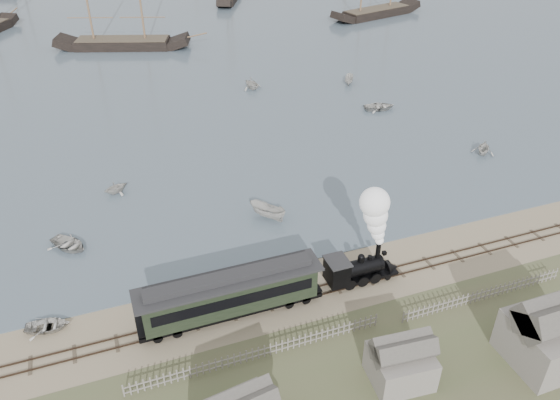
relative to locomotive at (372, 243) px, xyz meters
name	(u,v)px	position (x,y,z in m)	size (l,w,h in m)	color
ground	(306,278)	(-4.94, 2.00, -3.91)	(600.00, 600.00, 0.00)	tan
rail_track	(315,292)	(-4.94, 0.00, -3.87)	(120.00, 1.80, 0.16)	#39291F
picket_fence_west	(259,358)	(-11.44, -5.00, -3.91)	(19.00, 0.10, 1.20)	gray
picket_fence_east	(482,300)	(7.56, -5.50, -3.91)	(15.00, 0.10, 1.20)	gray
shed_mid	(398,378)	(-2.94, -10.00, -3.91)	(4.00, 3.50, 3.60)	gray
shed_right	(546,357)	(8.06, -12.00, -3.91)	(6.00, 5.00, 5.10)	gray
locomotive	(372,243)	(0.00, 0.00, 0.00)	(6.77, 2.53, 8.44)	black
passenger_coach	(230,293)	(-12.09, 0.00, -1.68)	(14.53, 2.80, 3.53)	black
beached_dinghy	(48,326)	(-25.67, 3.30, -3.56)	(3.33, 2.38, 0.69)	beige
rowboat_0	(69,244)	(-23.75, 13.26, -3.44)	(3.93, 2.81, 0.81)	beige
rowboat_1	(116,187)	(-18.65, 21.59, -3.16)	(2.60, 2.25, 1.37)	beige
rowboat_2	(267,212)	(-5.09, 11.55, -3.09)	(3.91, 1.47, 1.51)	beige
rowboat_3	(379,106)	(18.47, 31.52, -3.39)	(4.39, 3.13, 0.91)	beige
rowboat_4	(484,148)	(23.66, 15.47, -3.02)	(3.14, 2.71, 1.65)	beige
rowboat_5	(349,80)	(18.89, 42.05, -3.23)	(3.22, 1.21, 1.25)	beige
rowboat_7	(252,83)	(4.04, 45.21, -2.95)	(3.41, 2.94, 1.80)	beige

